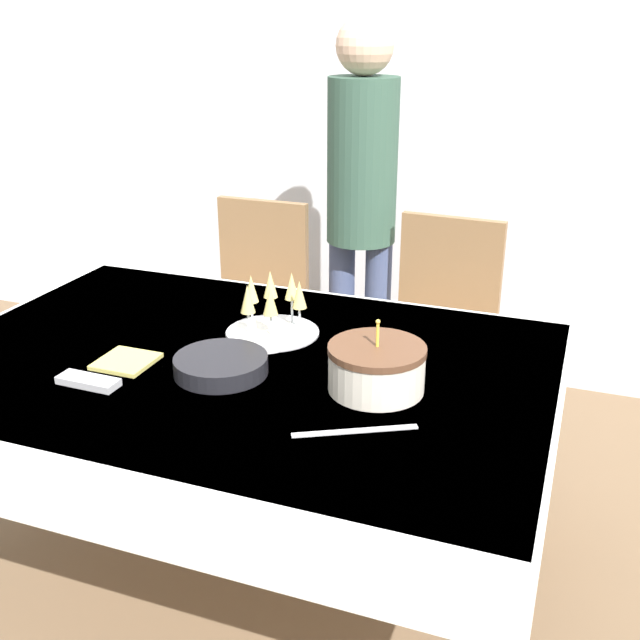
% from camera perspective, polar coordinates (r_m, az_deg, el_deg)
% --- Properties ---
extents(ground_plane, '(12.00, 12.00, 0.00)m').
position_cam_1_polar(ground_plane, '(2.56, -5.54, -18.72)').
color(ground_plane, brown).
extents(wall_back, '(8.00, 0.05, 2.70)m').
position_cam_1_polar(wall_back, '(3.61, 6.30, 16.90)').
color(wall_back, silver).
rests_on(wall_back, ground_plane).
extents(dining_table, '(1.77, 1.21, 0.77)m').
position_cam_1_polar(dining_table, '(2.19, -6.18, -5.31)').
color(dining_table, white).
rests_on(dining_table, ground_plane).
extents(dining_chair_far_left, '(0.43, 0.43, 0.97)m').
position_cam_1_polar(dining_chair_far_left, '(3.16, -5.06, 0.96)').
color(dining_chair_far_left, olive).
rests_on(dining_chair_far_left, ground_plane).
extents(dining_chair_far_right, '(0.45, 0.45, 0.97)m').
position_cam_1_polar(dining_chair_far_right, '(2.92, 9.06, -1.00)').
color(dining_chair_far_right, olive).
rests_on(dining_chair_far_right, ground_plane).
extents(birthday_cake, '(0.25, 0.25, 0.20)m').
position_cam_1_polar(birthday_cake, '(1.94, 4.33, -3.67)').
color(birthday_cake, silver).
rests_on(birthday_cake, dining_table).
extents(champagne_tray, '(0.29, 0.29, 0.18)m').
position_cam_1_polar(champagne_tray, '(2.26, -3.67, 1.01)').
color(champagne_tray, silver).
rests_on(champagne_tray, dining_table).
extents(plate_stack_main, '(0.26, 0.26, 0.05)m').
position_cam_1_polar(plate_stack_main, '(2.05, -7.64, -3.40)').
color(plate_stack_main, black).
rests_on(plate_stack_main, dining_table).
extents(plate_stack_dessert, '(0.22, 0.22, 0.03)m').
position_cam_1_polar(plate_stack_dessert, '(2.25, -4.43, -1.18)').
color(plate_stack_dessert, white).
rests_on(plate_stack_dessert, dining_table).
extents(cake_knife, '(0.27, 0.16, 0.00)m').
position_cam_1_polar(cake_knife, '(1.77, 2.69, -8.45)').
color(cake_knife, silver).
rests_on(cake_knife, dining_table).
extents(fork_pile, '(0.17, 0.06, 0.02)m').
position_cam_1_polar(fork_pile, '(2.07, -17.24, -4.48)').
color(fork_pile, silver).
rests_on(fork_pile, dining_table).
extents(napkin_pile, '(0.15, 0.15, 0.01)m').
position_cam_1_polar(napkin_pile, '(2.17, -14.55, -3.07)').
color(napkin_pile, '#E0D166').
rests_on(napkin_pile, dining_table).
extents(person_standing, '(0.28, 0.28, 1.68)m').
position_cam_1_polar(person_standing, '(3.05, 3.20, 9.72)').
color(person_standing, '#3F4C72').
rests_on(person_standing, ground_plane).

